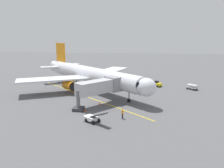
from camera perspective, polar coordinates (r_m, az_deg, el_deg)
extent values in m
plane|color=#565659|center=(60.13, -3.82, -1.08)|extent=(220.00, 220.00, 0.00)
cube|color=yellow|center=(52.46, -6.49, -3.17)|extent=(29.64, 27.21, 0.01)
cylinder|color=silver|center=(57.26, -5.25, 2.40)|extent=(27.63, 25.78, 3.80)
ellipsoid|color=silver|center=(44.06, 8.72, -0.80)|extent=(5.39, 5.36, 3.61)
cone|color=silver|center=(72.92, -13.81, 4.29)|extent=(4.52, 4.55, 3.42)
cube|color=black|center=(44.83, 7.39, 0.20)|extent=(3.36, 3.46, 0.90)
cube|color=silver|center=(65.41, -1.08, 3.20)|extent=(10.85, 17.79, 0.36)
cylinder|color=orange|center=(61.90, -1.40, 1.24)|extent=(4.06, 3.99, 2.30)
cylinder|color=black|center=(60.59, -0.34, 1.00)|extent=(1.57, 1.68, 2.10)
cube|color=silver|center=(56.21, -14.55, 1.23)|extent=(17.63, 12.03, 0.36)
cylinder|color=orange|center=(55.42, -10.69, -0.33)|extent=(4.06, 3.99, 2.30)
cylinder|color=black|center=(53.95, -9.74, -0.65)|extent=(1.57, 1.68, 2.10)
cube|color=orange|center=(69.84, -12.83, 7.13)|extent=(3.78, 3.51, 7.20)
cube|color=silver|center=(71.49, -10.33, 4.78)|extent=(4.84, 6.82, 0.24)
cube|color=silver|center=(68.50, -14.94, 4.22)|extent=(6.75, 5.24, 0.24)
cylinder|color=slate|center=(47.71, 4.33, -2.57)|extent=(0.24, 0.24, 2.77)
cylinder|color=black|center=(48.10, 4.31, -4.17)|extent=(0.82, 0.80, 0.70)
cylinder|color=slate|center=(61.55, -4.88, 1.07)|extent=(0.24, 0.24, 2.77)
cylinder|color=black|center=(61.84, -4.86, -0.19)|extent=(1.11, 1.08, 1.10)
cylinder|color=slate|center=(58.71, -8.98, 0.40)|extent=(0.24, 0.24, 2.77)
cylinder|color=black|center=(59.02, -8.94, -0.92)|extent=(1.11, 1.08, 1.10)
cube|color=#B7B7BC|center=(44.85, -3.77, -0.70)|extent=(8.00, 8.39, 2.50)
cube|color=gray|center=(47.62, 0.55, 0.12)|extent=(4.25, 4.23, 3.00)
cylinder|color=slate|center=(42.88, -8.54, -4.14)|extent=(0.70, 0.70, 3.90)
cube|color=#333338|center=(43.38, -8.46, -6.23)|extent=(2.00, 2.00, 0.60)
cylinder|color=#23232D|center=(38.84, 2.67, -8.17)|extent=(0.26, 0.26, 0.88)
cube|color=orange|center=(38.58, 2.68, -7.14)|extent=(0.39, 0.26, 0.60)
cube|color=silver|center=(38.58, 2.68, -7.14)|extent=(0.41, 0.27, 0.10)
sphere|color=#9E7051|center=(38.44, 2.69, -6.55)|extent=(0.22, 0.22, 0.22)
cube|color=white|center=(37.70, -5.35, -8.57)|extent=(2.66, 2.48, 0.60)
cube|color=black|center=(36.31, -3.61, -7.87)|extent=(3.60, 2.87, 1.61)
cylinder|color=black|center=(37.47, -3.38, -9.17)|extent=(0.67, 0.57, 0.64)
cylinder|color=black|center=(36.62, -4.82, -9.72)|extent=(0.67, 0.57, 0.64)
cylinder|color=black|center=(38.46, -5.00, -8.61)|extent=(0.67, 0.57, 0.64)
cylinder|color=black|center=(37.64, -6.44, -9.13)|extent=(0.67, 0.57, 0.64)
cube|color=white|center=(62.10, 19.57, -0.82)|extent=(2.85, 2.80, 0.24)
cube|color=silver|center=(61.95, 19.62, -0.22)|extent=(2.85, 2.80, 0.08)
cylinder|color=slate|center=(61.97, 20.84, -0.57)|extent=(0.06, 0.06, 0.55)
cylinder|color=slate|center=(60.91, 20.27, -0.74)|extent=(0.06, 0.06, 0.55)
cylinder|color=slate|center=(63.12, 18.95, -0.19)|extent=(0.06, 0.06, 0.55)
cylinder|color=slate|center=(62.08, 18.36, -0.35)|extent=(0.06, 0.06, 0.55)
cylinder|color=black|center=(62.27, 20.60, -1.18)|extent=(0.49, 0.48, 0.44)
cylinder|color=black|center=(61.16, 20.00, -1.38)|extent=(0.49, 0.48, 0.44)
cylinder|color=black|center=(63.19, 19.11, -0.88)|extent=(0.49, 0.48, 0.44)
cylinder|color=black|center=(62.10, 18.49, -1.06)|extent=(0.49, 0.48, 0.44)
cube|color=yellow|center=(63.10, 11.32, -0.04)|extent=(2.69, 2.69, 0.70)
cube|color=black|center=(63.16, 11.14, 0.54)|extent=(1.41, 1.41, 0.50)
cylinder|color=black|center=(63.16, 12.24, -0.39)|extent=(0.60, 0.60, 0.60)
cylinder|color=black|center=(62.19, 11.47, -0.56)|extent=(0.60, 0.60, 0.60)
cylinder|color=black|center=(64.16, 11.14, -0.14)|extent=(0.60, 0.60, 0.60)
cylinder|color=black|center=(63.20, 10.37, -0.30)|extent=(0.60, 0.60, 0.60)
cone|color=#F2590F|center=(46.36, -3.20, -4.89)|extent=(0.32, 0.32, 0.55)
cone|color=#F2590F|center=(42.36, -6.79, -6.68)|extent=(0.32, 0.32, 0.55)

